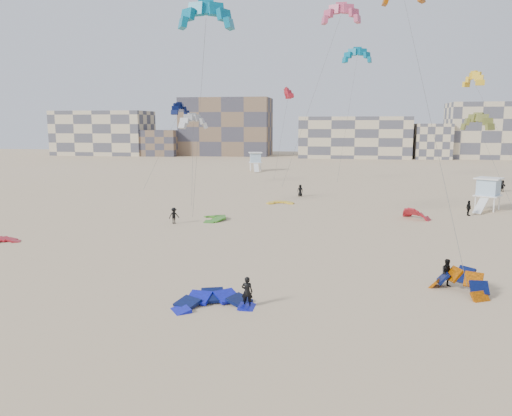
% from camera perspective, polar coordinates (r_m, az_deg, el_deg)
% --- Properties ---
extents(ground, '(320.00, 320.00, 0.00)m').
position_cam_1_polar(ground, '(25.92, -4.75, -12.81)').
color(ground, tan).
rests_on(ground, ground).
extents(kite_ground_blue, '(5.40, 5.56, 2.18)m').
position_cam_1_polar(kite_ground_blue, '(27.95, -4.84, -11.11)').
color(kite_ground_blue, '#0B16C7').
rests_on(kite_ground_blue, ground).
extents(kite_ground_orange, '(4.93, 4.93, 3.54)m').
position_cam_1_polar(kite_ground_orange, '(32.30, 22.17, -8.93)').
color(kite_ground_orange, '#DE6000').
rests_on(kite_ground_orange, ground).
extents(kite_ground_red, '(4.14, 4.14, 1.29)m').
position_cam_1_polar(kite_ground_red, '(47.14, -27.26, -3.58)').
color(kite_ground_red, '#B11A18').
rests_on(kite_ground_red, ground).
extents(kite_ground_green, '(4.64, 4.46, 1.20)m').
position_cam_1_polar(kite_ground_green, '(52.37, -4.91, -1.32)').
color(kite_ground_green, '#32881D').
rests_on(kite_ground_green, ground).
extents(kite_ground_red_far, '(4.52, 4.51, 3.23)m').
position_cam_1_polar(kite_ground_red_far, '(55.24, 17.80, -1.18)').
color(kite_ground_red_far, '#B11A18').
rests_on(kite_ground_red_far, ground).
extents(kite_ground_yellow, '(3.49, 3.62, 0.56)m').
position_cam_1_polar(kite_ground_yellow, '(62.75, 2.79, 0.52)').
color(kite_ground_yellow, yellow).
rests_on(kite_ground_yellow, ground).
extents(kitesurfer_main, '(0.63, 0.42, 1.70)m').
position_cam_1_polar(kitesurfer_main, '(27.50, -1.02, -9.55)').
color(kitesurfer_main, black).
rests_on(kitesurfer_main, ground).
extents(kitesurfer_b, '(0.85, 0.67, 1.72)m').
position_cam_1_polar(kitesurfer_b, '(32.96, 21.05, -6.93)').
color(kitesurfer_b, black).
rests_on(kitesurfer_b, ground).
extents(kitesurfer_c, '(1.20, 1.13, 1.63)m').
position_cam_1_polar(kitesurfer_c, '(50.53, -9.36, -0.87)').
color(kitesurfer_c, black).
rests_on(kitesurfer_c, ground).
extents(kitesurfer_d, '(0.60, 1.05, 1.68)m').
position_cam_1_polar(kitesurfer_d, '(58.92, 23.14, -0.01)').
color(kitesurfer_d, black).
rests_on(kitesurfer_d, ground).
extents(kitesurfer_e, '(0.83, 0.57, 1.64)m').
position_cam_1_polar(kitesurfer_e, '(69.13, 5.07, 2.02)').
color(kitesurfer_e, black).
rests_on(kitesurfer_e, ground).
extents(kitesurfer_f, '(1.09, 1.65, 1.71)m').
position_cam_1_polar(kitesurfer_f, '(82.20, 26.32, 2.28)').
color(kitesurfer_f, black).
rests_on(kitesurfer_f, ground).
extents(kite_fly_teal_a, '(5.34, 5.49, 19.34)m').
position_cam_1_polar(kite_fly_teal_a, '(45.24, -5.73, 20.81)').
color(kite_fly_teal_a, '#0381A5').
rests_on(kite_fly_teal_a, ground).
extents(kite_fly_grey, '(4.81, 7.01, 10.39)m').
position_cam_1_polar(kite_fly_grey, '(59.06, -7.17, 9.65)').
color(kite_fly_grey, silver).
rests_on(kite_fly_grey, ground).
extents(kite_fly_pink, '(10.05, 5.88, 23.77)m').
position_cam_1_polar(kite_fly_pink, '(67.74, 9.70, 20.87)').
color(kite_fly_pink, '#DD4B7B').
rests_on(kite_fly_pink, ground).
extents(kite_fly_olive, '(5.16, 13.87, 10.26)m').
position_cam_1_polar(kite_fly_olive, '(63.83, 23.93, 8.82)').
color(kite_fly_olive, olive).
rests_on(kite_fly_olive, ground).
extents(kite_fly_yellow, '(10.27, 4.96, 16.28)m').
position_cam_1_polar(kite_fly_yellow, '(81.02, 23.58, 13.21)').
color(kite_fly_yellow, yellow).
rests_on(kite_fly_yellow, ground).
extents(kite_fly_navy, '(4.58, 14.26, 12.31)m').
position_cam_1_polar(kite_fly_navy, '(80.28, -8.66, 11.00)').
color(kite_fly_navy, '#051048').
rests_on(kite_fly_navy, ground).
extents(kite_fly_teal_b, '(5.16, 10.58, 21.19)m').
position_cam_1_polar(kite_fly_teal_b, '(86.63, 11.51, 16.57)').
color(kite_fly_teal_b, '#0381A5').
rests_on(kite_fly_teal_b, ground).
extents(kite_fly_red, '(4.18, 4.04, 15.15)m').
position_cam_1_polar(kite_fly_red, '(82.85, 3.74, 12.88)').
color(kite_fly_red, '#B11A18').
rests_on(kite_fly_red, ground).
extents(lifeguard_tower_near, '(3.67, 5.69, 3.78)m').
position_cam_1_polar(lifeguard_tower_near, '(63.43, 24.99, 1.44)').
color(lifeguard_tower_near, white).
rests_on(lifeguard_tower_near, ground).
extents(lifeguard_tower_far, '(3.38, 5.75, 3.97)m').
position_cam_1_polar(lifeguard_tower_far, '(106.52, -0.07, 5.31)').
color(lifeguard_tower_far, white).
rests_on(lifeguard_tower_far, ground).
extents(condo_west_a, '(30.00, 15.00, 14.00)m').
position_cam_1_polar(condo_west_a, '(171.05, -17.03, 8.19)').
color(condo_west_a, beige).
rests_on(condo_west_a, ground).
extents(condo_west_b, '(28.00, 14.00, 18.00)m').
position_cam_1_polar(condo_west_b, '(161.28, -3.41, 9.24)').
color(condo_west_b, brown).
rests_on(condo_west_b, ground).
extents(condo_mid, '(32.00, 16.00, 12.00)m').
position_cam_1_polar(condo_mid, '(153.31, 11.13, 7.94)').
color(condo_mid, beige).
rests_on(condo_mid, ground).
extents(condo_east, '(26.00, 14.00, 16.00)m').
position_cam_1_polar(condo_east, '(161.33, 25.62, 7.98)').
color(condo_east, beige).
rests_on(condo_east, ground).
extents(condo_fill_left, '(12.00, 10.00, 8.00)m').
position_cam_1_polar(condo_fill_left, '(161.36, -10.87, 7.31)').
color(condo_fill_left, brown).
rests_on(condo_fill_left, ground).
extents(condo_fill_right, '(10.00, 10.00, 10.00)m').
position_cam_1_polar(condo_fill_right, '(153.50, 19.44, 7.21)').
color(condo_fill_right, beige).
rests_on(condo_fill_right, ground).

